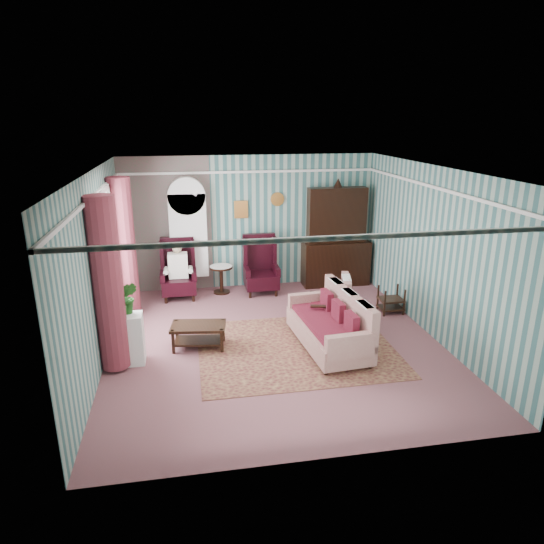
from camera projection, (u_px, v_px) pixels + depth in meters
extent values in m
plane|color=#8A5054|center=(275.00, 342.00, 8.27)|extent=(6.00, 6.00, 0.00)
cube|color=#396766|center=(250.00, 222.00, 10.63)|extent=(5.50, 0.02, 2.90)
cube|color=#396766|center=(328.00, 342.00, 5.01)|extent=(5.50, 0.02, 2.90)
cube|color=#396766|center=(97.00, 270.00, 7.36)|extent=(0.02, 6.00, 2.90)
cube|color=#396766|center=(433.00, 253.00, 8.28)|extent=(0.02, 6.00, 2.90)
cube|color=white|center=(275.00, 170.00, 7.38)|extent=(5.50, 6.00, 0.02)
cube|color=#8B4758|center=(167.00, 226.00, 10.32)|extent=(1.90, 0.01, 2.90)
cube|color=white|center=(275.00, 193.00, 7.48)|extent=(5.50, 6.00, 0.05)
cube|color=white|center=(105.00, 253.00, 7.90)|extent=(0.04, 1.50, 1.90)
cylinder|color=brown|center=(108.00, 285.00, 7.00)|extent=(0.44, 0.44, 2.60)
cylinder|color=brown|center=(124.00, 248.00, 8.97)|extent=(0.44, 0.44, 2.60)
cube|color=#BC7232|center=(241.00, 209.00, 10.48)|extent=(0.30, 0.03, 0.38)
cube|color=silver|center=(189.00, 241.00, 10.36)|extent=(0.80, 0.28, 2.24)
cube|color=black|center=(337.00, 234.00, 10.77)|extent=(1.50, 0.56, 2.36)
cube|color=black|center=(178.00, 270.00, 10.10)|extent=(0.76, 0.80, 1.25)
cube|color=black|center=(261.00, 265.00, 10.40)|extent=(0.76, 0.80, 1.25)
cylinder|color=black|center=(221.00, 280.00, 10.49)|extent=(0.50, 0.50, 0.60)
cube|color=black|center=(391.00, 299.00, 9.44)|extent=(0.45, 0.38, 0.54)
cube|color=silver|center=(126.00, 339.00, 7.46)|extent=(0.55, 0.35, 0.80)
cube|color=#531C1B|center=(296.00, 348.00, 8.03)|extent=(3.20, 2.60, 0.01)
cube|color=beige|center=(328.00, 317.00, 7.92)|extent=(1.12, 2.01, 1.08)
cube|color=#BEAA93|center=(328.00, 304.00, 8.69)|extent=(0.93, 0.96, 0.92)
cube|color=black|center=(199.00, 336.00, 8.03)|extent=(0.95, 0.62, 0.40)
imported|color=#1C4E18|center=(119.00, 305.00, 7.20)|extent=(0.41, 0.37, 0.41)
imported|color=#204A17|center=(128.00, 298.00, 7.35)|extent=(0.32, 0.28, 0.51)
imported|color=#19511A|center=(121.00, 303.00, 7.31)|extent=(0.23, 0.23, 0.38)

